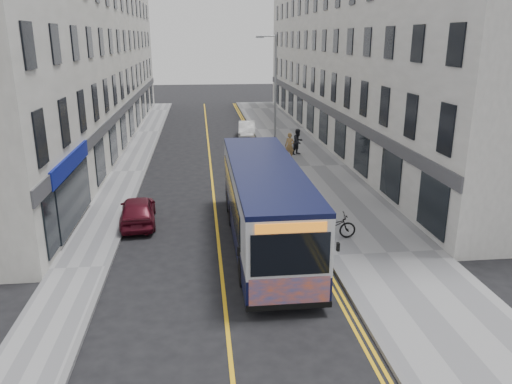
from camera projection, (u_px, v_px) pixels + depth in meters
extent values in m
plane|color=black|center=(219.00, 250.00, 19.26)|extent=(140.00, 140.00, 0.00)
cube|color=gray|center=(311.00, 167.00, 31.29)|extent=(4.50, 64.00, 0.12)
cube|color=gray|center=(128.00, 172.00, 30.09)|extent=(2.00, 64.00, 0.12)
cube|color=slate|center=(275.00, 168.00, 31.05)|extent=(0.18, 64.00, 0.13)
cube|color=slate|center=(145.00, 171.00, 30.20)|extent=(0.18, 64.00, 0.13)
cube|color=yellow|center=(211.00, 171.00, 30.64)|extent=(0.12, 64.00, 0.01)
cube|color=yellow|center=(268.00, 169.00, 31.02)|extent=(0.10, 64.00, 0.01)
cube|color=yellow|center=(271.00, 169.00, 31.04)|extent=(0.10, 64.00, 0.01)
cube|color=silver|center=(355.00, 55.00, 38.47)|extent=(6.00, 46.00, 13.00)
cube|color=white|center=(82.00, 56.00, 36.28)|extent=(6.00, 46.00, 13.00)
cylinder|color=gray|center=(275.00, 100.00, 31.80)|extent=(0.14, 0.14, 8.00)
cylinder|color=gray|center=(268.00, 36.00, 30.58)|extent=(1.00, 0.08, 0.08)
cube|color=gray|center=(260.00, 37.00, 30.55)|extent=(0.50, 0.18, 0.12)
cube|color=black|center=(265.00, 225.00, 19.55)|extent=(2.51, 11.03, 0.90)
cube|color=silver|center=(265.00, 192.00, 19.14)|extent=(2.51, 11.03, 1.80)
cube|color=black|center=(265.00, 168.00, 18.85)|extent=(2.53, 11.03, 0.16)
cube|color=black|center=(231.00, 194.00, 19.64)|extent=(0.04, 8.62, 1.15)
cube|color=black|center=(295.00, 192.00, 19.91)|extent=(0.04, 8.62, 1.15)
cube|color=black|center=(290.00, 255.00, 13.92)|extent=(2.26, 0.04, 1.25)
cube|color=#FF5C15|center=(290.00, 293.00, 14.28)|extent=(2.36, 0.04, 0.95)
cube|color=orange|center=(291.00, 228.00, 13.67)|extent=(2.01, 0.04, 0.28)
cylinder|color=black|center=(244.00, 271.00, 16.38)|extent=(0.28, 1.00, 1.00)
cylinder|color=black|center=(311.00, 268.00, 16.62)|extent=(0.28, 1.00, 1.00)
cylinder|color=black|center=(232.00, 215.00, 21.61)|extent=(0.28, 1.00, 1.00)
cylinder|color=black|center=(284.00, 213.00, 21.85)|extent=(0.28, 1.00, 1.00)
cylinder|color=black|center=(230.00, 201.00, 23.32)|extent=(0.28, 1.00, 1.00)
cylinder|color=black|center=(278.00, 200.00, 23.56)|extent=(0.28, 1.00, 1.00)
imported|color=black|center=(332.00, 226.00, 19.92)|extent=(1.97, 0.72, 1.03)
imported|color=olive|center=(290.00, 146.00, 32.80)|extent=(0.75, 0.64, 1.74)
imported|color=black|center=(298.00, 142.00, 34.11)|extent=(1.08, 1.05, 1.76)
imported|color=silver|center=(247.00, 129.00, 40.74)|extent=(1.62, 3.86, 1.24)
imported|color=#520D1B|center=(138.00, 210.00, 21.74)|extent=(1.79, 3.83, 1.27)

